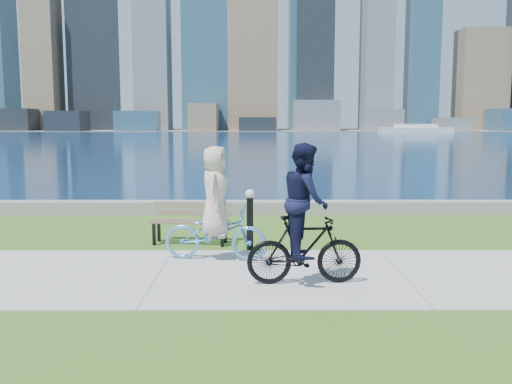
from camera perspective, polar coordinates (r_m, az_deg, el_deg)
ground at (r=9.75m, az=14.32°, el=-8.09°), size 320.00×320.00×0.00m
concrete_path at (r=9.75m, az=14.32°, el=-8.04°), size 80.00×3.50×0.02m
seawall at (r=15.67m, az=8.69°, el=-1.54°), size 90.00×0.50×0.35m
bay_water at (r=81.18m, az=1.52°, el=5.43°), size 320.00×131.00×0.01m
far_shore at (r=139.14m, az=0.81°, el=6.20°), size 320.00×30.00×0.12m
city_skyline at (r=140.39m, az=-0.16°, el=15.73°), size 182.58×22.65×76.00m
ferry_far at (r=111.12m, az=15.68°, el=6.03°), size 13.17×3.76×1.79m
park_bench at (r=11.84m, az=-6.55°, el=-2.69°), size 1.66×0.73×0.83m
bollard_lamp at (r=11.17m, az=-0.61°, el=-2.33°), size 0.19×0.19×1.20m
cyclist_woman at (r=10.30m, az=-4.08°, el=-2.61°), size 0.90×1.94×2.06m
cyclist_man at (r=8.76m, az=4.89°, el=-3.33°), size 0.71×1.80×2.18m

